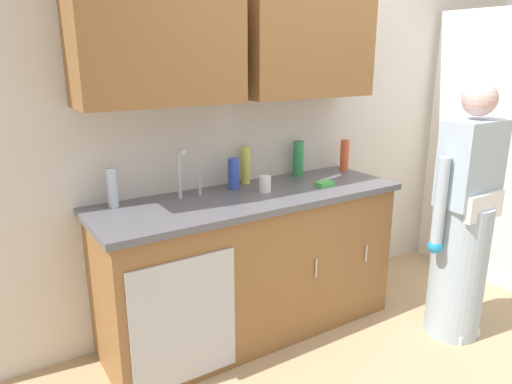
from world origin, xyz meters
name	(u,v)px	position (x,y,z in m)	size (l,w,h in m)	color
ground_plane	(388,356)	(0.00, 0.00, 0.00)	(9.00, 9.00, 0.00)	tan
kitchen_wall_with_uppers	(279,99)	(-0.14, 0.99, 1.48)	(4.80, 0.44, 2.70)	beige
closet_door_panel	(490,151)	(1.45, 0.40, 1.05)	(1.10, 0.04, 2.10)	silver
counter_cabinet	(250,268)	(-0.55, 0.70, 0.45)	(1.90, 0.62, 0.90)	brown
countertop	(250,197)	(-0.55, 0.70, 0.92)	(1.96, 0.66, 0.04)	#595960
sink	(197,206)	(-0.91, 0.71, 0.93)	(0.50, 0.36, 0.35)	#B7BABF
person_at_sink	(463,233)	(0.56, -0.03, 0.69)	(0.55, 0.34, 1.62)	white
bottle_dish_liquid	(345,155)	(0.37, 0.86, 1.05)	(0.06, 0.06, 0.23)	#E05933
bottle_soap	(298,159)	(-0.02, 0.92, 1.06)	(0.08, 0.08, 0.25)	#2D8C4C
bottle_cleaner_spray	(112,188)	(-1.33, 0.90, 1.05)	(0.06, 0.06, 0.22)	silver
bottle_water_short	(246,165)	(-0.44, 0.94, 1.06)	(0.06, 0.06, 0.25)	#D8D14C
bottle_water_tall	(234,174)	(-0.58, 0.86, 1.04)	(0.07, 0.07, 0.20)	#334CB2
cup_by_sink	(265,184)	(-0.44, 0.70, 0.99)	(0.08, 0.08, 0.10)	white
knife_on_counter	(331,178)	(0.13, 0.74, 0.94)	(0.24, 0.02, 0.01)	silver
sponge	(325,184)	(-0.04, 0.60, 0.96)	(0.11, 0.07, 0.03)	#4CBF4C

